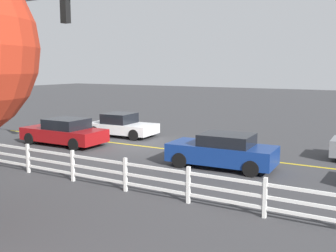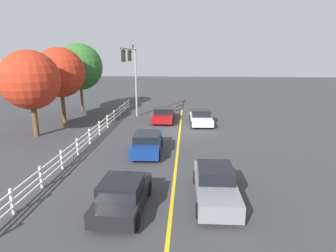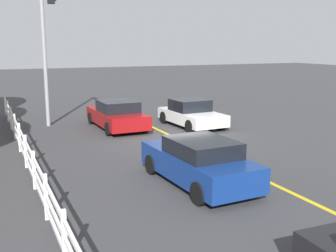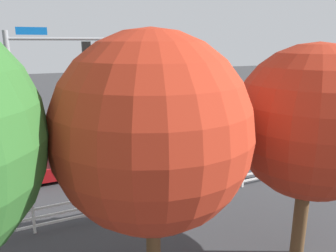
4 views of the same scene
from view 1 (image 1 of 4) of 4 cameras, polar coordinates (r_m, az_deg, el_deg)
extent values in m
plane|color=#38383A|center=(21.11, -4.66, -2.81)|extent=(120.00, 120.00, 0.00)
cube|color=gold|center=(19.16, 5.25, -3.97)|extent=(28.00, 0.16, 0.01)
cube|color=black|center=(19.02, -20.34, 14.85)|extent=(0.32, 0.28, 1.00)
sphere|color=red|center=(19.16, -20.04, 15.78)|extent=(0.17, 0.17, 0.17)
sphere|color=orange|center=(19.12, -19.99, 14.83)|extent=(0.17, 0.17, 0.17)
sphere|color=#148C19|center=(19.08, -19.94, 13.88)|extent=(0.17, 0.17, 0.17)
cube|color=black|center=(17.15, -14.63, 15.85)|extent=(0.32, 0.28, 1.00)
sphere|color=red|center=(17.31, -14.30, 16.87)|extent=(0.17, 0.17, 0.17)
sphere|color=orange|center=(17.26, -14.26, 15.82)|extent=(0.17, 0.17, 0.17)
sphere|color=#148C19|center=(17.22, -14.22, 14.76)|extent=(0.17, 0.17, 0.17)
cube|color=maroon|center=(21.92, -14.83, -1.18)|extent=(4.69, 1.98, 0.67)
cube|color=black|center=(21.67, -14.45, 0.33)|extent=(2.02, 1.77, 0.53)
cylinder|color=black|center=(22.49, -19.34, -1.74)|extent=(0.64, 0.23, 0.64)
cylinder|color=black|center=(23.71, -16.03, -1.08)|extent=(0.64, 0.23, 0.64)
cylinder|color=black|center=(20.23, -13.38, -2.59)|extent=(0.64, 0.23, 0.64)
cylinder|color=black|center=(21.58, -10.09, -1.80)|extent=(0.64, 0.23, 0.64)
cube|color=navy|center=(16.51, 7.74, -3.95)|extent=(4.48, 2.02, 0.74)
cube|color=black|center=(16.32, 8.51, -1.95)|extent=(2.16, 1.74, 0.47)
cylinder|color=black|center=(16.37, 1.75, -4.96)|extent=(0.65, 0.25, 0.64)
cylinder|color=black|center=(17.88, 4.14, -3.82)|extent=(0.65, 0.25, 0.64)
cylinder|color=black|center=(15.35, 11.92, -6.06)|extent=(0.65, 0.25, 0.64)
cylinder|color=black|center=(16.95, 13.49, -4.72)|extent=(0.65, 0.25, 0.64)
cube|color=silver|center=(23.92, -6.60, -0.28)|extent=(4.18, 2.12, 0.57)
cube|color=black|center=(23.95, -7.03, 1.13)|extent=(1.73, 1.82, 0.59)
cylinder|color=black|center=(23.98, -2.62, -0.65)|extent=(0.65, 0.25, 0.64)
cylinder|color=black|center=(22.44, -4.94, -1.31)|extent=(0.65, 0.25, 0.64)
cylinder|color=black|center=(25.47, -8.05, -0.19)|extent=(0.65, 0.25, 0.64)
cylinder|color=black|center=(24.03, -10.56, -0.77)|extent=(0.65, 0.25, 0.64)
cube|color=white|center=(11.32, 13.84, -10.04)|extent=(0.10, 0.10, 1.15)
cube|color=white|center=(12.15, 2.96, -8.52)|extent=(0.10, 0.10, 1.15)
cube|color=white|center=(13.34, -6.17, -7.00)|extent=(0.10, 0.10, 1.15)
cube|color=white|center=(14.82, -13.61, -5.62)|extent=(0.10, 0.10, 1.15)
cube|color=white|center=(16.51, -19.58, -4.43)|extent=(0.10, 0.10, 1.15)
cube|color=white|center=(13.96, -10.13, -4.79)|extent=(26.00, 0.06, 0.09)
cube|color=white|center=(14.05, -10.09, -6.18)|extent=(26.00, 0.06, 0.09)
cube|color=white|center=(14.13, -10.06, -7.44)|extent=(26.00, 0.06, 0.09)
camera|label=2|loc=(21.30, 64.81, 10.26)|focal=29.52mm
camera|label=3|loc=(10.19, 56.35, 4.96)|focal=44.00mm
camera|label=4|loc=(17.31, -66.07, 12.72)|focal=34.56mm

